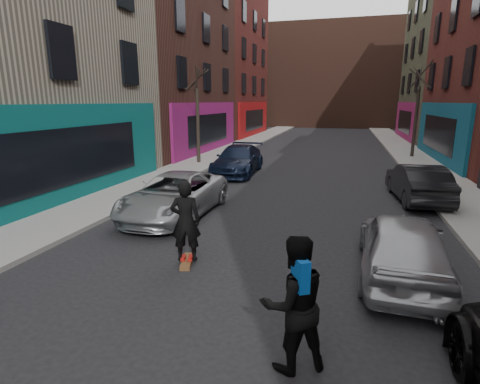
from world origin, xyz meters
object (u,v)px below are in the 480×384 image
Objects in this scene: parked_left_far at (175,195)px; skateboard at (187,261)px; parked_left_end at (238,160)px; tree_right_far at (418,102)px; tree_left_far at (197,105)px; parked_right_end at (418,183)px; parked_right_far at (402,245)px; pedestrian at (294,303)px; skateboarder at (186,221)px.

parked_left_far reaches higher than skateboard.
parked_left_end is at bearing 83.91° from skateboard.
tree_left_far is at bearing -154.18° from tree_right_far.
parked_right_end is 5.22× the size of skateboard.
parked_left_end is at bearing -35.94° from tree_left_far.
tree_right_far is at bearing 52.46° from skateboard.
skateboard is (-4.55, -0.62, -0.65)m from parked_right_far.
tree_left_far reaches higher than parked_right_end.
parked_right_far is at bearing -22.41° from parked_left_far.
tree_right_far reaches higher than parked_right_far.
pedestrian is at bearing 64.10° from parked_right_far.
skateboard is at bearing -60.47° from parked_left_far.
skateboard is (1.85, -10.78, -0.66)m from parked_left_end.
parked_left_end is (0.00, 7.43, 0.03)m from parked_left_far.
tree_left_far is 1.56× the size of parked_right_end.
skateboarder is at bearing 0.00° from skateboard.
parked_right_far is 2.24× the size of skateboarder.
tree_right_far is at bearing 25.82° from tree_left_far.
tree_right_far is 3.53× the size of pedestrian.
skateboarder is (-4.55, -0.62, 0.32)m from parked_right_far.
parked_right_far is 0.98× the size of parked_right_end.
pedestrian reaches higher than parked_left_far.
parked_left_end is 14.28m from pedestrian.
parked_left_end is 10.95m from skateboard.
skateboarder is (4.85, -12.95, -2.37)m from tree_left_far.
tree_right_far is 18.44m from parked_left_far.
tree_left_far reaches higher than parked_left_end.
parked_right_far is (9.40, -12.33, -2.68)m from tree_left_far.
skateboard is at bearing 45.64° from parked_right_end.
tree_right_far is (12.40, 6.00, 0.15)m from tree_left_far.
parked_right_end is at bearing -27.39° from tree_left_far.
parked_right_end is at bearing -97.86° from tree_right_far.
skateboarder reaches higher than parked_right_far.
parked_right_end is at bearing 27.84° from parked_left_far.
tree_left_far is 1.34× the size of parked_left_far.
tree_right_far reaches higher than parked_left_end.
tree_right_far reaches higher than skateboard.
parked_left_end is (3.00, -2.17, -2.67)m from tree_left_far.
parked_left_far is 2.51× the size of pedestrian.
parked_left_far is (-9.40, -15.61, -2.86)m from tree_right_far.
parked_left_end is 8.52m from parked_right_end.
tree_right_far reaches higher than skateboarder.
tree_left_far is at bearing -85.29° from skateboarder.
skateboarder reaches higher than skateboard.
pedestrian reaches higher than parked_right_far.
pedestrian is (7.60, -15.69, -2.41)m from tree_left_far.
parked_left_far is 7.64m from pedestrian.
tree_left_far is 15.73m from parked_right_far.
parked_left_far is 1.00× the size of parked_left_end.
parked_left_far is at bearing -20.81° from parked_right_far.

